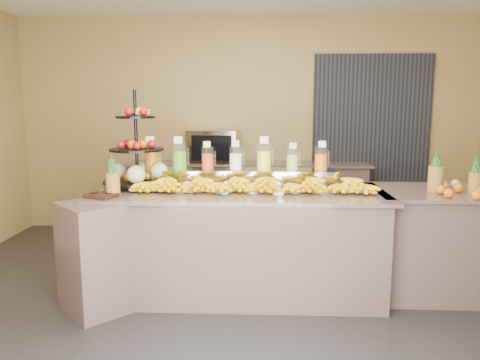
# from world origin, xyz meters

# --- Properties ---
(ground) EXTENTS (6.00, 6.00, 0.00)m
(ground) POSITION_xyz_m (0.00, 0.00, 0.00)
(ground) COLOR black
(ground) RESTS_ON ground
(room_envelope) EXTENTS (6.04, 5.02, 2.82)m
(room_envelope) POSITION_xyz_m (0.19, 0.79, 1.88)
(room_envelope) COLOR olive
(room_envelope) RESTS_ON ground
(buffet_counter) EXTENTS (2.75, 1.25, 0.93)m
(buffet_counter) POSITION_xyz_m (-0.12, 0.26, 0.47)
(buffet_counter) COLOR gray
(buffet_counter) RESTS_ON ground
(right_counter) EXTENTS (1.08, 0.88, 0.93)m
(right_counter) POSITION_xyz_m (1.70, 0.40, 0.47)
(right_counter) COLOR gray
(right_counter) RESTS_ON ground
(back_ledge) EXTENTS (3.10, 0.55, 0.93)m
(back_ledge) POSITION_xyz_m (0.00, 2.25, 0.47)
(back_ledge) COLOR gray
(back_ledge) RESTS_ON ground
(pitcher_tray) EXTENTS (1.85, 0.30, 0.15)m
(pitcher_tray) POSITION_xyz_m (-0.06, 0.58, 1.01)
(pitcher_tray) COLOR gray
(pitcher_tray) RESTS_ON buffet_counter
(juice_pitcher_orange_a) EXTENTS (0.13, 0.14, 0.32)m
(juice_pitcher_orange_a) POSITION_xyz_m (-0.84, 0.58, 1.19)
(juice_pitcher_orange_a) COLOR silver
(juice_pitcher_orange_a) RESTS_ON pitcher_tray
(juice_pitcher_green) EXTENTS (0.13, 0.14, 0.32)m
(juice_pitcher_green) POSITION_xyz_m (-0.58, 0.58, 1.19)
(juice_pitcher_green) COLOR silver
(juice_pitcher_green) RESTS_ON pitcher_tray
(juice_pitcher_orange_b) EXTENTS (0.11, 0.12, 0.27)m
(juice_pitcher_orange_b) POSITION_xyz_m (-0.32, 0.58, 1.17)
(juice_pitcher_orange_b) COLOR silver
(juice_pitcher_orange_b) RESTS_ON pitcher_tray
(juice_pitcher_milk) EXTENTS (0.12, 0.12, 0.28)m
(juice_pitcher_milk) POSITION_xyz_m (-0.06, 0.58, 1.18)
(juice_pitcher_milk) COLOR silver
(juice_pitcher_milk) RESTS_ON pitcher_tray
(juice_pitcher_lemon) EXTENTS (0.13, 0.14, 0.32)m
(juice_pitcher_lemon) POSITION_xyz_m (0.20, 0.58, 1.19)
(juice_pitcher_lemon) COLOR silver
(juice_pitcher_lemon) RESTS_ON pitcher_tray
(juice_pitcher_lime) EXTENTS (0.11, 0.11, 0.26)m
(juice_pitcher_lime) POSITION_xyz_m (0.46, 0.58, 1.17)
(juice_pitcher_lime) COLOR silver
(juice_pitcher_lime) RESTS_ON pitcher_tray
(juice_pitcher_orange_c) EXTENTS (0.12, 0.12, 0.28)m
(juice_pitcher_orange_c) POSITION_xyz_m (0.72, 0.58, 1.17)
(juice_pitcher_orange_c) COLOR silver
(juice_pitcher_orange_c) RESTS_ON pitcher_tray
(banana_heap) EXTENTS (2.16, 0.20, 0.18)m
(banana_heap) POSITION_xyz_m (0.11, 0.26, 1.01)
(banana_heap) COLOR yellow
(banana_heap) RESTS_ON buffet_counter
(fruit_stand) EXTENTS (0.73, 0.73, 0.87)m
(fruit_stand) POSITION_xyz_m (-0.91, 0.48, 1.15)
(fruit_stand) COLOR black
(fruit_stand) RESTS_ON buffet_counter
(condiment_caddy) EXTENTS (0.28, 0.25, 0.03)m
(condiment_caddy) POSITION_xyz_m (-1.12, -0.04, 0.95)
(condiment_caddy) COLOR black
(condiment_caddy) RESTS_ON buffet_counter
(pineapple_left_a) EXTENTS (0.11, 0.11, 0.35)m
(pineapple_left_a) POSITION_xyz_m (-1.04, 0.02, 1.06)
(pineapple_left_a) COLOR brown
(pineapple_left_a) RESTS_ON buffet_counter
(pineapple_left_b) EXTENTS (0.13, 0.13, 0.40)m
(pineapple_left_b) POSITION_xyz_m (-0.85, 0.71, 1.08)
(pineapple_left_b) COLOR brown
(pineapple_left_b) RESTS_ON buffet_counter
(right_fruit_pile) EXTENTS (0.41, 0.39, 0.22)m
(right_fruit_pile) POSITION_xyz_m (1.81, 0.23, 1.00)
(right_fruit_pile) COLOR brown
(right_fruit_pile) RESTS_ON right_counter
(oven_warmer) EXTENTS (0.66, 0.48, 0.42)m
(oven_warmer) POSITION_xyz_m (-0.43, 2.25, 1.14)
(oven_warmer) COLOR gray
(oven_warmer) RESTS_ON back_ledge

